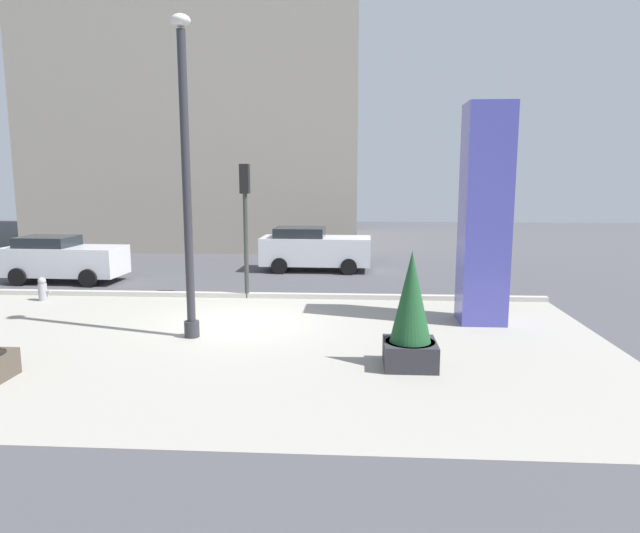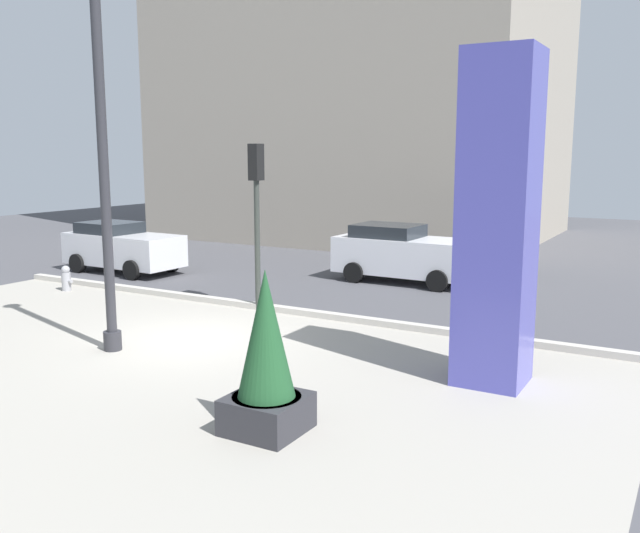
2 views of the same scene
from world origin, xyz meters
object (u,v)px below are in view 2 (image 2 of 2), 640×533
at_px(potted_plant_near_left, 266,360).
at_px(lamp_post, 104,172).
at_px(car_intersection, 405,253).
at_px(car_curb_east, 122,247).
at_px(fire_hydrant, 66,278).
at_px(art_pillar_blue, 498,221).
at_px(traffic_light_far_side, 257,198).

bearing_deg(potted_plant_near_left, lamp_post, 160.14).
relative_size(lamp_post, car_intersection, 1.65).
bearing_deg(car_curb_east, potted_plant_near_left, -36.24).
xyz_separation_m(car_curb_east, car_intersection, (8.94, 3.12, 0.05)).
relative_size(fire_hydrant, car_curb_east, 0.18).
xyz_separation_m(art_pillar_blue, car_intersection, (-5.01, 8.01, -1.93)).
distance_m(art_pillar_blue, car_curb_east, 14.91).
relative_size(potted_plant_near_left, car_curb_east, 0.56).
bearing_deg(fire_hydrant, lamp_post, -32.45).
xyz_separation_m(lamp_post, art_pillar_blue, (7.22, 1.91, -0.77)).
distance_m(lamp_post, car_intersection, 10.51).
distance_m(fire_hydrant, car_intersection, 10.15).
xyz_separation_m(art_pillar_blue, car_curb_east, (-13.95, 4.89, -1.98)).
bearing_deg(traffic_light_far_side, fire_hydrant, -172.77).
xyz_separation_m(art_pillar_blue, traffic_light_far_side, (-6.74, 2.55, 0.02)).
bearing_deg(lamp_post, fire_hydrant, 147.55).
bearing_deg(fire_hydrant, art_pillar_blue, -7.72).
distance_m(potted_plant_near_left, car_curb_east, 14.57).
relative_size(fire_hydrant, car_intersection, 0.17).
bearing_deg(lamp_post, traffic_light_far_side, 83.85).
bearing_deg(fire_hydrant, car_curb_east, 107.04).
bearing_deg(art_pillar_blue, car_curb_east, 160.67).
bearing_deg(car_intersection, potted_plant_near_left, -76.55).
distance_m(potted_plant_near_left, fire_hydrant, 12.12).
relative_size(traffic_light_far_side, car_curb_east, 0.99).
height_order(art_pillar_blue, traffic_light_far_side, art_pillar_blue).
height_order(fire_hydrant, traffic_light_far_side, traffic_light_far_side).
height_order(lamp_post, car_intersection, lamp_post).
height_order(art_pillar_blue, potted_plant_near_left, art_pillar_blue).
height_order(lamp_post, fire_hydrant, lamp_post).
bearing_deg(potted_plant_near_left, art_pillar_blue, 59.38).
relative_size(art_pillar_blue, fire_hydrant, 7.54).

